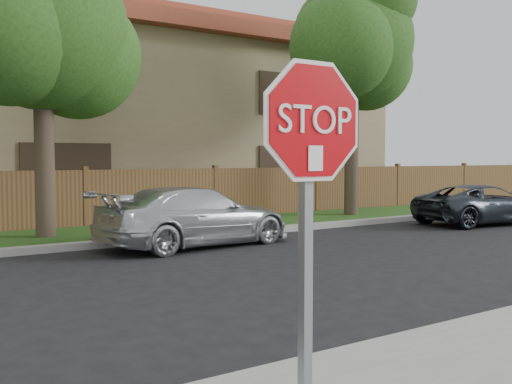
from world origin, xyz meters
TOP-DOWN VIEW (x-y plane):
  - tree_mid at (2.52, 9.57)m, footprint 4.80×3.90m
  - tree_right at (12.02, 9.57)m, footprint 4.80×3.90m
  - stop_sign at (1.08, -1.48)m, footprint 1.01×0.13m
  - sedan_right at (5.02, 7.18)m, footprint 4.65×2.30m
  - sedan_far_right at (13.98, 6.29)m, footprint 4.37×2.51m

SIDE VIEW (x-z plane):
  - sedan_far_right at x=13.98m, z-range 0.00..1.15m
  - sedan_right at x=5.02m, z-range 0.00..1.30m
  - stop_sign at x=1.08m, z-range 0.55..3.11m
  - tree_mid at x=2.52m, z-range 1.20..8.55m
  - tree_right at x=12.02m, z-range 1.47..9.67m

